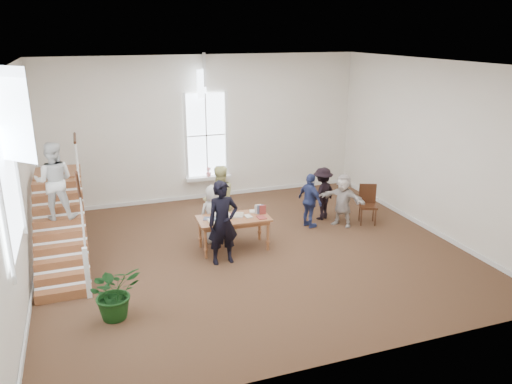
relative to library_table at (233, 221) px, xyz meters
name	(u,v)px	position (x,y,z in m)	size (l,w,h in m)	color
ground	(253,252)	(0.39, -0.36, -0.74)	(10.00, 10.00, 0.00)	#4A311D
room_shell	(208,186)	(0.39, 4.04, -0.34)	(10.49, 10.00, 10.00)	silver
staircase	(57,199)	(-3.95, 0.39, 0.88)	(1.10, 4.10, 2.92)	brown
library_table	(233,221)	(0.00, 0.00, 0.00)	(1.79, 0.95, 0.89)	brown
police_officer	(223,223)	(-0.44, -0.66, 0.25)	(0.72, 0.47, 1.98)	black
elderly_woman	(213,214)	(-0.34, 0.59, 0.01)	(0.73, 0.48, 1.50)	beige
person_yellow	(219,200)	(-0.04, 1.09, 0.19)	(0.91, 0.71, 1.86)	#DAD688
woman_cluster_a	(310,201)	(2.40, 0.68, 0.02)	(0.89, 0.37, 1.52)	navy
woman_cluster_b	(322,194)	(3.00, 1.13, 0.02)	(0.98, 0.56, 1.52)	black
woman_cluster_c	(343,200)	(3.30, 0.48, 0.00)	(1.37, 0.44, 1.48)	beige
floor_plant	(115,292)	(-3.01, -2.25, -0.20)	(0.96, 0.84, 1.07)	#113812
side_chair	(368,201)	(4.08, 0.45, -0.12)	(0.62, 0.62, 1.10)	#3B2010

